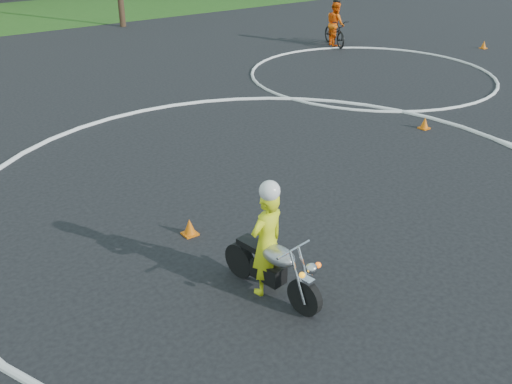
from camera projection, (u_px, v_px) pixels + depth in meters
ground at (393, 256)px, 9.14m from camera, size 120.00×120.00×0.00m
course_markings at (313, 145)px, 13.42m from camera, size 19.05×19.05×0.12m
primary_motorcycle at (273, 267)px, 8.03m from camera, size 0.64×1.82×0.96m
rider_primary_grp at (267, 240)px, 7.95m from camera, size 0.64×0.47×1.78m
rider_second_grp at (335, 29)px, 22.92m from camera, size 1.35×2.08×1.89m
traffic_cones at (446, 161)px, 12.22m from camera, size 19.70×11.60×0.30m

